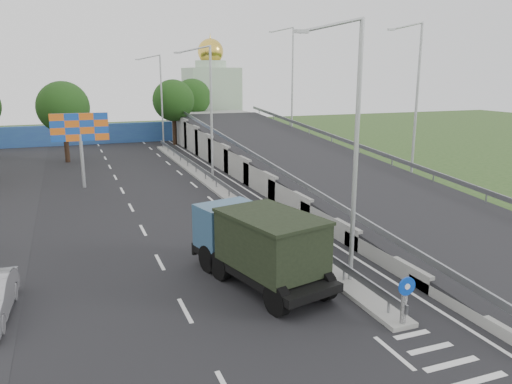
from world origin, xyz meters
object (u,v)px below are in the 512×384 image
lamp_post_mid (209,107)px  billboard (80,131)px  lamp_post_near (352,141)px  dump_truck (258,243)px  sign_bollard (405,300)px  lamp_post_far (160,96)px  church (211,94)px

lamp_post_mid → billboard: size_ratio=1.83×
lamp_post_near → lamp_post_mid: size_ratio=1.00×
dump_truck → lamp_post_near: bearing=-38.0°
sign_bollard → lamp_post_far: (0.11, 43.83, 4.77)m
dump_truck → church: bearing=62.0°
sign_bollard → church: 58.84m
lamp_post_mid → billboard: 9.47m
sign_bollard → lamp_post_mid: bearing=89.7°
lamp_post_near → dump_truck: bearing=156.0°
church → billboard: size_ratio=2.51×
lamp_post_near → lamp_post_far: size_ratio=1.00×
sign_bollard → dump_truck: 6.17m
lamp_post_mid → church: bearing=73.8°
lamp_post_far → church: bearing=54.8°
church → billboard: (-19.00, -32.00, -1.12)m
lamp_post_mid → billboard: (-9.11, 2.00, -1.62)m
sign_bollard → lamp_post_near: 6.12m
billboard → dump_truck: size_ratio=0.75×
lamp_post_far → billboard: (-9.11, -18.00, -1.62)m
billboard → sign_bollard: bearing=-70.8°
church → billboard: bearing=-120.7°
lamp_post_far → dump_truck: size_ratio=1.37×
church → billboard: church is taller
church → lamp_post_near: bearing=-100.4°
lamp_post_mid → sign_bollard: bearing=-90.3°
church → dump_truck: (-13.14, -52.55, -3.61)m
lamp_post_near → dump_truck: (-3.24, 1.45, -4.11)m
lamp_post_near → billboard: size_ratio=1.83×
lamp_post_near → lamp_post_far: 40.00m
sign_bollard → church: (10.00, 57.83, 4.28)m
lamp_post_mid → dump_truck: lamp_post_mid is taller
lamp_post_mid → church: church is taller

